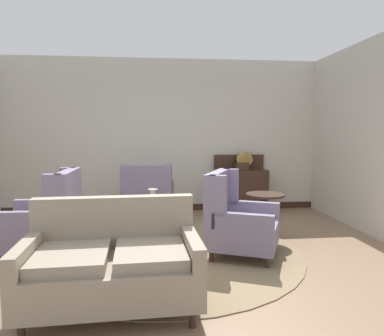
% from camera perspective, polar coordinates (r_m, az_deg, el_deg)
% --- Properties ---
extents(ground, '(8.54, 8.54, 0.00)m').
position_cam_1_polar(ground, '(4.43, -3.59, -14.57)').
color(ground, '#896B51').
extents(wall_back, '(6.26, 0.08, 2.92)m').
position_cam_1_polar(wall_back, '(7.00, -4.70, 5.09)').
color(wall_back, beige).
rests_on(wall_back, ground).
extents(wall_right, '(0.08, 3.99, 2.92)m').
position_cam_1_polar(wall_right, '(5.95, 26.76, 4.39)').
color(wall_right, beige).
rests_on(wall_right, ground).
extents(baseboard_back, '(6.10, 0.03, 0.12)m').
position_cam_1_polar(baseboard_back, '(7.10, -4.60, -6.28)').
color(baseboard_back, '#382319').
rests_on(baseboard_back, ground).
extents(area_rug, '(3.36, 3.36, 0.01)m').
position_cam_1_polar(area_rug, '(4.71, -3.76, -13.24)').
color(area_rug, '#847051').
rests_on(area_rug, ground).
extents(coffee_table, '(0.80, 0.80, 0.51)m').
position_cam_1_polar(coffee_table, '(4.77, -6.44, -8.04)').
color(coffee_table, '#382319').
rests_on(coffee_table, ground).
extents(porcelain_vase, '(0.18, 0.18, 0.31)m').
position_cam_1_polar(porcelain_vase, '(4.67, -6.21, -5.38)').
color(porcelain_vase, beige).
rests_on(porcelain_vase, coffee_table).
extents(settee, '(1.51, 0.93, 0.93)m').
position_cam_1_polar(settee, '(3.29, -12.45, -14.58)').
color(settee, gray).
rests_on(settee, ground).
extents(armchair_back_corner, '(0.90, 0.91, 1.00)m').
position_cam_1_polar(armchair_back_corner, '(6.19, -6.93, -4.61)').
color(armchair_back_corner, slate).
rests_on(armchair_back_corner, ground).
extents(armchair_foreground_right, '(1.08, 1.09, 1.04)m').
position_cam_1_polar(armchair_foreground_right, '(4.55, 7.08, -8.25)').
color(armchair_foreground_right, slate).
rests_on(armchair_foreground_right, ground).
extents(armchair_beside_settee, '(0.87, 0.85, 1.06)m').
position_cam_1_polar(armchair_beside_settee, '(4.86, -21.94, -7.73)').
color(armchair_beside_settee, slate).
rests_on(armchair_beside_settee, ground).
extents(side_table, '(0.54, 0.54, 0.67)m').
position_cam_1_polar(side_table, '(5.22, 11.45, -6.87)').
color(side_table, '#382319').
rests_on(side_table, ground).
extents(sideboard, '(0.98, 0.41, 1.09)m').
position_cam_1_polar(sideboard, '(6.99, 7.71, -3.05)').
color(sideboard, '#382319').
rests_on(sideboard, ground).
extents(gramophone, '(0.36, 0.45, 0.49)m').
position_cam_1_polar(gramophone, '(6.85, 8.34, 1.63)').
color(gramophone, '#382319').
rests_on(gramophone, sideboard).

